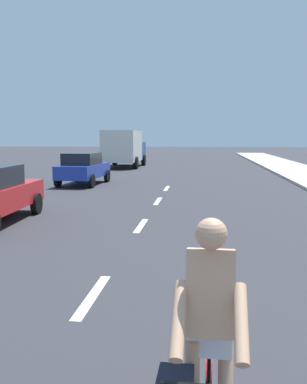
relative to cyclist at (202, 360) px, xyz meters
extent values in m
plane|color=#2D2D33|center=(-1.62, 14.96, -0.83)|extent=(160.00, 160.00, 0.00)
cube|color=white|center=(-1.62, 3.20, -0.83)|extent=(0.16, 1.80, 0.01)
cube|color=white|center=(-1.62, 8.33, -0.83)|extent=(0.16, 1.80, 0.01)
cube|color=white|center=(-1.62, 12.74, -0.83)|extent=(0.16, 1.80, 0.01)
cube|color=white|center=(-1.62, 16.66, -0.83)|extent=(0.16, 1.80, 0.01)
cylinder|color=red|center=(0.06, 0.56, -0.50)|extent=(0.07, 0.66, 0.66)
cylinder|color=black|center=(0.06, 0.24, -0.08)|extent=(0.03, 0.03, 0.48)
cube|color=tan|center=(0.05, 0.11, 0.45)|extent=(0.35, 0.32, 0.63)
sphere|color=tan|center=(0.05, 0.05, 0.88)|extent=(0.22, 0.22, 0.22)
cube|color=white|center=(0.05, 0.16, 0.12)|extent=(0.33, 0.23, 0.28)
cylinder|color=tan|center=(0.17, 0.11, -0.20)|extent=(0.12, 0.32, 0.62)
cylinder|color=tan|center=(-0.07, 0.11, -0.20)|extent=(0.12, 0.20, 0.63)
cylinder|color=tan|center=(0.24, -0.16, 0.35)|extent=(0.10, 0.49, 0.41)
cylinder|color=tan|center=(-0.16, -0.15, 0.35)|extent=(0.10, 0.49, 0.41)
cylinder|color=black|center=(-5.05, 9.71, -0.51)|extent=(0.21, 0.65, 0.64)
cube|color=#1E389E|center=(-5.82, 17.81, -0.14)|extent=(1.84, 3.97, 0.64)
cube|color=black|center=(-5.83, 17.62, 0.46)|extent=(1.54, 2.10, 0.56)
cylinder|color=black|center=(-6.56, 19.18, -0.51)|extent=(0.21, 0.65, 0.64)
cylinder|color=black|center=(-4.93, 19.09, -0.51)|extent=(0.21, 0.65, 0.64)
cylinder|color=black|center=(-6.70, 16.54, -0.51)|extent=(0.21, 0.65, 0.64)
cylinder|color=black|center=(-5.07, 16.45, -0.51)|extent=(0.21, 0.65, 0.64)
cube|color=#23478C|center=(-5.98, 32.18, 0.37)|extent=(2.42, 2.37, 1.40)
cube|color=silver|center=(-6.01, 29.19, 0.82)|extent=(2.44, 4.19, 2.30)
cylinder|color=black|center=(-7.18, 32.06, -0.38)|extent=(0.29, 0.90, 0.90)
cylinder|color=black|center=(-4.78, 32.03, -0.38)|extent=(0.29, 0.90, 0.90)
cylinder|color=black|center=(-7.22, 28.16, -0.38)|extent=(0.29, 0.90, 0.90)
cylinder|color=black|center=(-4.82, 28.13, -0.38)|extent=(0.29, 0.90, 0.90)
camera|label=1|loc=(-0.02, -2.83, 1.54)|focal=40.31mm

